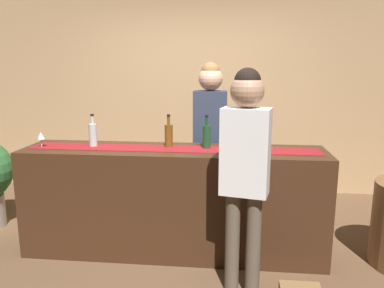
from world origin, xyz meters
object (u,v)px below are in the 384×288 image
wine_bottle_amber (169,135)px  bartender (210,127)px  wine_glass_near_customer (41,136)px  wine_bottle_clear (93,135)px  wine_bottle_green (207,136)px  wine_glass_mid_counter (238,140)px  customer_sipping (245,159)px

wine_bottle_amber → bartender: bartender is taller
wine_glass_near_customer → wine_bottle_amber: bearing=6.5°
wine_bottle_clear → wine_bottle_green: size_ratio=1.00×
wine_glass_near_customer → bartender: bearing=23.1°
wine_glass_mid_counter → customer_sipping: 0.57m
wine_glass_near_customer → customer_sipping: customer_sipping is taller
wine_glass_near_customer → wine_bottle_clear: bearing=10.8°
wine_glass_near_customer → customer_sipping: (1.82, -0.55, -0.03)m
wine_bottle_clear → wine_glass_near_customer: 0.47m
wine_bottle_amber → bartender: size_ratio=0.17×
wine_glass_mid_counter → bartender: bearing=113.8°
wine_bottle_clear → wine_bottle_green: same height
wine_bottle_green → bartender: bartender is taller
wine_bottle_clear → wine_glass_mid_counter: wine_bottle_clear is taller
wine_bottle_clear → wine_bottle_amber: (0.70, 0.04, 0.00)m
wine_bottle_amber → wine_glass_near_customer: 1.16m
wine_bottle_amber → bartender: bearing=55.6°
wine_glass_near_customer → customer_sipping: bearing=-16.8°
wine_bottle_amber → customer_sipping: bearing=-45.5°
wine_bottle_amber → wine_glass_near_customer: size_ratio=2.10×
wine_glass_mid_counter → bartender: bartender is taller
wine_bottle_green → wine_glass_near_customer: wine_bottle_green is taller
wine_bottle_amber → customer_sipping: (0.67, -0.68, -0.04)m
wine_bottle_amber → bartender: 0.62m
wine_glass_near_customer → wine_glass_mid_counter: (1.77, 0.02, 0.00)m
wine_bottle_green → wine_bottle_amber: bearing=177.9°
wine_bottle_clear → wine_glass_near_customer: bearing=-169.2°
wine_bottle_amber → wine_glass_mid_counter: size_ratio=2.10×
wine_bottle_clear → wine_bottle_green: 1.04m
wine_bottle_green → wine_glass_near_customer: bearing=-175.5°
wine_bottle_green → bartender: size_ratio=0.17×
bartender → wine_glass_mid_counter: bearing=113.6°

